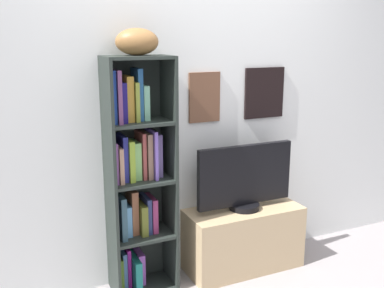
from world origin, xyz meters
The scene contains 5 objects.
back_wall centered at (0.00, 1.13, 1.25)m, with size 4.80×0.08×2.49m.
bookshelf centered at (-0.42, 0.99, 0.79)m, with size 0.42×0.28×1.56m.
football centered at (-0.39, 0.96, 1.65)m, with size 0.26×0.16×0.16m, color olive.
tv_stand centered at (0.37, 0.92, 0.23)m, with size 0.85×0.36×0.46m.
television centered at (0.37, 0.92, 0.70)m, with size 0.74×0.22×0.47m.
Camera 1 is at (-1.23, -1.67, 1.68)m, focal length 41.67 mm.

